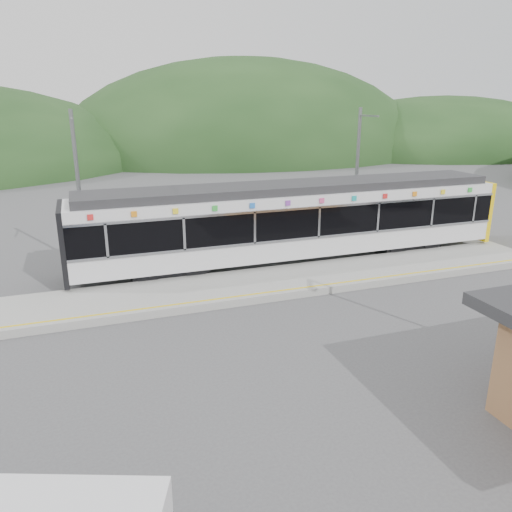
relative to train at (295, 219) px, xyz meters
name	(u,v)px	position (x,y,z in m)	size (l,w,h in m)	color
ground	(302,318)	(-2.32, -6.00, -2.06)	(120.00, 120.00, 0.00)	#4C4C4F
hills	(373,258)	(3.87, -0.71, -2.06)	(146.00, 149.00, 26.00)	#1E3D19
platform	(269,283)	(-2.32, -2.70, -1.91)	(26.00, 3.20, 0.30)	#9E9E99
yellow_line	(281,290)	(-2.32, -4.00, -1.76)	(26.00, 0.10, 0.01)	yellow
train	(295,219)	(0.00, 0.00, 0.00)	(20.44, 3.01, 3.74)	black
catenary_mast_west	(79,188)	(-9.32, 2.56, 1.58)	(0.18, 1.80, 7.00)	slate
catenary_mast_east	(357,173)	(4.68, 2.56, 1.58)	(0.18, 1.80, 7.00)	slate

